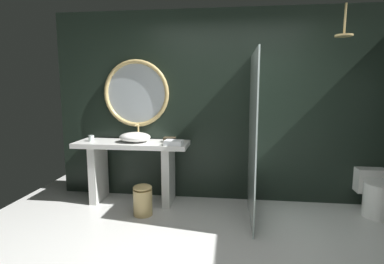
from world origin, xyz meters
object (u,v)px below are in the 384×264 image
object	(u,v)px
tumbler_cup	(91,138)
toilet	(378,194)
vessel_sink	(135,137)
folded_hand_towel	(174,143)
waste_bin	(143,200)
round_wall_mirror	(136,93)
rain_shower_head	(344,32)
tissue_box	(170,140)

from	to	relation	value
tumbler_cup	toilet	xyz separation A→B (m)	(3.70, -0.01, -0.62)
vessel_sink	folded_hand_towel	bearing A→B (deg)	-14.71
waste_bin	folded_hand_towel	distance (m)	0.80
tumbler_cup	round_wall_mirror	bearing A→B (deg)	24.44
tumbler_cup	rain_shower_head	world-z (taller)	rain_shower_head
toilet	waste_bin	world-z (taller)	toilet
folded_hand_towel	waste_bin	bearing A→B (deg)	-142.77
tumbler_cup	waste_bin	bearing A→B (deg)	-25.71
tissue_box	folded_hand_towel	xyz separation A→B (m)	(0.09, -0.20, -0.00)
waste_bin	round_wall_mirror	bearing A→B (deg)	111.31
tissue_box	round_wall_mirror	xyz separation A→B (m)	(-0.51, 0.19, 0.61)
folded_hand_towel	rain_shower_head	bearing A→B (deg)	0.27
tumbler_cup	tissue_box	world-z (taller)	tumbler_cup
round_wall_mirror	rain_shower_head	distance (m)	2.69
rain_shower_head	vessel_sink	bearing A→B (deg)	176.90
tissue_box	rain_shower_head	distance (m)	2.45
round_wall_mirror	folded_hand_towel	distance (m)	0.94
waste_bin	toilet	bearing A→B (deg)	7.60
vessel_sink	folded_hand_towel	size ratio (longest dim) A/B	1.88
vessel_sink	toilet	distance (m)	3.16
tumbler_cup	round_wall_mirror	size ratio (longest dim) A/B	0.09
tumbler_cup	waste_bin	xyz separation A→B (m)	(0.82, -0.40, -0.68)
tumbler_cup	rain_shower_head	distance (m)	3.40
round_wall_mirror	waste_bin	xyz separation A→B (m)	(0.25, -0.65, -1.29)
round_wall_mirror	rain_shower_head	size ratio (longest dim) A/B	2.58
rain_shower_head	folded_hand_towel	bearing A→B (deg)	-179.73
waste_bin	folded_hand_towel	xyz separation A→B (m)	(0.35, 0.26, 0.68)
rain_shower_head	toilet	bearing A→B (deg)	11.20
tissue_box	vessel_sink	bearing A→B (deg)	-173.08
vessel_sink	rain_shower_head	world-z (taller)	rain_shower_head
tissue_box	round_wall_mirror	distance (m)	0.82
tumbler_cup	toilet	world-z (taller)	tumbler_cup
tumbler_cup	rain_shower_head	xyz separation A→B (m)	(3.13, -0.12, 1.30)
tissue_box	toilet	distance (m)	2.70
vessel_sink	tumbler_cup	xyz separation A→B (m)	(-0.61, -0.01, -0.03)
vessel_sink	round_wall_mirror	xyz separation A→B (m)	(-0.04, 0.24, 0.58)
tissue_box	round_wall_mirror	size ratio (longest dim) A/B	0.17
tumbler_cup	round_wall_mirror	world-z (taller)	round_wall_mirror
rain_shower_head	waste_bin	world-z (taller)	rain_shower_head
round_wall_mirror	toilet	bearing A→B (deg)	-4.91
vessel_sink	toilet	world-z (taller)	vessel_sink
round_wall_mirror	waste_bin	size ratio (longest dim) A/B	2.41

